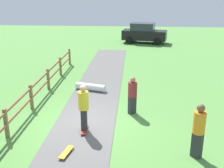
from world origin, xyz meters
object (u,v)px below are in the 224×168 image
(skateboard_loose, at_px, (66,152))
(parked_car_black, at_px, (144,33))
(skater_riding, at_px, (84,106))
(bystander_maroon, at_px, (132,94))
(bystander_orange, at_px, (199,128))
(skater_fallen, at_px, (90,87))

(skateboard_loose, bearing_deg, parked_car_black, 81.27)
(skater_riding, bearing_deg, bystander_maroon, 45.11)
(parked_car_black, bearing_deg, bystander_orange, -86.82)
(bystander_maroon, bearing_deg, skater_riding, -134.89)
(skater_fallen, relative_size, bystander_orange, 0.91)
(skater_riding, xyz_separation_m, bystander_orange, (3.82, -1.37, -0.03))
(skater_fallen, relative_size, skateboard_loose, 2.01)
(skater_fallen, height_order, bystander_orange, bystander_orange)
(skater_fallen, relative_size, parked_car_black, 0.37)
(skater_riding, relative_size, skateboard_loose, 2.20)
(bystander_maroon, bearing_deg, bystander_orange, -56.65)
(bystander_orange, bearing_deg, skater_riding, 160.25)
(bystander_maroon, relative_size, parked_car_black, 0.37)
(bystander_maroon, height_order, bystander_orange, bystander_orange)
(skater_riding, relative_size, skater_fallen, 1.09)
(bystander_orange, relative_size, parked_car_black, 0.41)
(skater_fallen, bearing_deg, bystander_maroon, -49.34)
(skater_riding, relative_size, bystander_orange, 1.00)
(skater_riding, xyz_separation_m, parked_car_black, (2.73, 18.30, -0.07))
(skater_riding, height_order, skater_fallen, skater_riding)
(skater_riding, height_order, bystander_maroon, skater_riding)
(skater_riding, relative_size, parked_car_black, 0.41)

